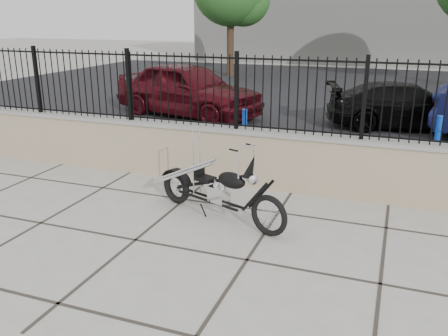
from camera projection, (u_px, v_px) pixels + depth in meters
ground_plane at (247, 260)px, 5.57m from camera, size 90.00×90.00×0.00m
parking_lot at (355, 97)px, 16.72m from camera, size 30.00×30.00×0.00m
retaining_wall at (294, 162)px, 7.65m from camera, size 14.00×0.36×0.96m
iron_fence at (298, 96)px, 7.32m from camera, size 14.00×0.08×1.20m
chopper_motorcycle at (216, 174)px, 6.56m from camera, size 2.15×1.11×1.29m
car_red at (188, 89)px, 13.37m from camera, size 4.78×2.98×1.52m
car_black at (406, 106)px, 11.96m from camera, size 4.21×2.51×1.14m
bollard_a at (244, 130)px, 9.94m from camera, size 0.12×0.12×0.89m
bollard_b at (437, 141)px, 8.93m from camera, size 0.15×0.15×0.97m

